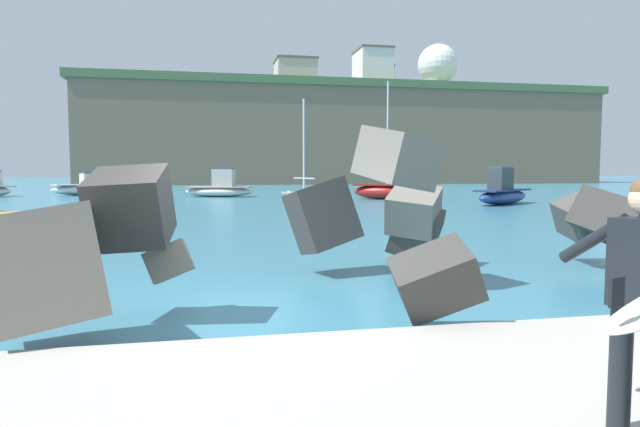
# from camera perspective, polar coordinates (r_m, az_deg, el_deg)

# --- Properties ---
(ground_plane) EXTENTS (400.00, 400.00, 0.00)m
(ground_plane) POSITION_cam_1_polar(r_m,az_deg,el_deg) (8.03, -7.33, -10.41)
(ground_plane) COLOR teal
(breakwater_jetty) EXTENTS (31.33, 6.22, 2.86)m
(breakwater_jetty) POSITION_cam_1_polar(r_m,az_deg,el_deg) (9.20, -25.04, -1.40)
(breakwater_jetty) COLOR #4C4944
(breakwater_jetty) RESTS_ON ground
(boat_near_centre) EXTENTS (2.78, 5.23, 6.43)m
(boat_near_centre) POSITION_cam_1_polar(r_m,az_deg,el_deg) (33.46, -1.41, 1.66)
(boat_near_centre) COLOR beige
(boat_near_centre) RESTS_ON ground
(boat_mid_left) EXTENTS (5.78, 3.35, 2.31)m
(boat_mid_left) POSITION_cam_1_polar(r_m,az_deg,el_deg) (44.43, -10.36, 2.61)
(boat_mid_left) COLOR beige
(boat_mid_left) RESTS_ON ground
(boat_mid_right) EXTENTS (5.78, 4.92, 2.33)m
(boat_mid_right) POSITION_cam_1_polar(r_m,az_deg,el_deg) (35.73, 18.45, 2.06)
(boat_mid_right) COLOR navy
(boat_mid_right) RESTS_ON ground
(boat_far_left) EXTENTS (6.11, 4.73, 1.95)m
(boat_far_left) POSITION_cam_1_polar(r_m,az_deg,el_deg) (50.96, -22.93, 2.49)
(boat_far_left) COLOR white
(boat_far_left) RESTS_ON ground
(boat_far_centre) EXTENTS (4.57, 3.94, 8.46)m
(boat_far_centre) POSITION_cam_1_polar(r_m,az_deg,el_deg) (40.25, 6.53, 2.37)
(boat_far_centre) COLOR maroon
(boat_far_centre) RESTS_ON ground
(mooring_buoy_inner) EXTENTS (0.44, 0.44, 0.44)m
(mooring_buoy_inner) POSITION_cam_1_polar(r_m,az_deg,el_deg) (48.32, 9.87, 2.19)
(mooring_buoy_inner) COLOR yellow
(mooring_buoy_inner) RESTS_ON ground
(mooring_buoy_middle) EXTENTS (0.44, 0.44, 0.44)m
(mooring_buoy_middle) POSITION_cam_1_polar(r_m,az_deg,el_deg) (45.17, -3.24, 2.10)
(mooring_buoy_middle) COLOR yellow
(mooring_buoy_middle) RESTS_ON ground
(headland_bluff) EXTENTS (85.24, 32.49, 16.14)m
(headland_bluff) POSITION_cam_1_polar(r_m,az_deg,el_deg) (100.36, 1.81, 7.88)
(headland_bluff) COLOR #756651
(headland_bluff) RESTS_ON ground
(radar_dome) EXTENTS (7.42, 7.42, 9.53)m
(radar_dome) POSITION_cam_1_polar(r_m,az_deg,el_deg) (108.35, 12.13, 14.63)
(radar_dome) COLOR silver
(radar_dome) RESTS_ON headland_bluff
(station_building_west) EXTENTS (4.57, 6.23, 4.70)m
(station_building_west) POSITION_cam_1_polar(r_m,az_deg,el_deg) (102.53, 5.99, 13.64)
(station_building_west) COLOR beige
(station_building_west) RESTS_ON headland_bluff
(station_building_central) EXTENTS (6.75, 6.61, 4.38)m
(station_building_central) POSITION_cam_1_polar(r_m,az_deg,el_deg) (94.16, -2.59, 14.39)
(station_building_central) COLOR #B2ADA3
(station_building_central) RESTS_ON headland_bluff
(station_building_east) EXTENTS (5.50, 6.91, 5.88)m
(station_building_east) POSITION_cam_1_polar(r_m,az_deg,el_deg) (94.06, 5.47, 14.85)
(station_building_east) COLOR silver
(station_building_east) RESTS_ON headland_bluff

